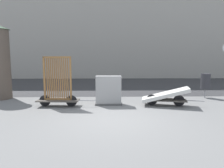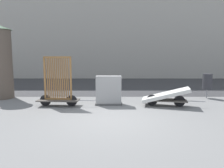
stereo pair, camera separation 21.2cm
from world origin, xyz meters
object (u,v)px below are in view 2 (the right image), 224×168
Objects in this scene: bike_cart_with_bedframe at (58,89)px; trash_bin at (207,82)px; advertising_column at (0,61)px; utility_cabinet at (109,91)px; bike_cart_with_mattress at (166,96)px.

bike_cart_with_bedframe is 2.01× the size of trash_bin.
bike_cart_with_bedframe reaches higher than trash_bin.
bike_cart_with_bedframe is at bearing -165.94° from trash_bin.
advertising_column is at bearing 155.34° from bike_cart_with_bedframe.
bike_cart_with_bedframe is at bearing -172.12° from utility_cabinet.
advertising_column is at bearing 178.98° from bike_cart_with_mattress.
advertising_column is (-3.20, 1.72, 1.08)m from bike_cart_with_bedframe.
bike_cart_with_bedframe is 7.09m from trash_bin.
advertising_column reaches higher than bike_cart_with_mattress.
bike_cart_with_bedframe is 2.10m from utility_cabinet.
trash_bin is at bearing 46.89° from bike_cart_with_mattress.
utility_cabinet is at bearing 11.50° from bike_cart_with_bedframe.
advertising_column reaches higher than trash_bin.
trash_bin is at bearing 0.00° from advertising_column.
bike_cart_with_mattress is at bearing -6.91° from utility_cabinet.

